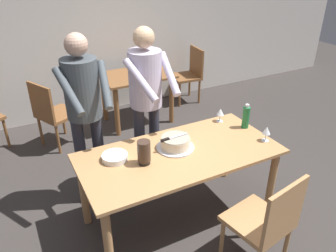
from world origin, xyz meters
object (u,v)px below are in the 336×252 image
Objects in this scene: main_dining_table at (180,162)px; person_cutting_cake at (146,94)px; cake_on_platter at (176,143)px; wine_glass_far at (267,131)px; hurricane_lamp at (144,152)px; water_bottle at (246,117)px; person_standing_beside at (84,104)px; plate_stack at (115,157)px; chair_near_side at (266,221)px; background_chair_0 at (52,112)px; cake_knife at (169,139)px; background_table at (137,85)px; wine_glass_near at (220,112)px; background_chair_2 at (189,73)px.

main_dining_table is 1.02× the size of person_cutting_cake.
cake_on_platter is 2.36× the size of wine_glass_far.
water_bottle is at bearing 5.67° from hurricane_lamp.
water_bottle is 0.15× the size of person_standing_beside.
plate_stack is 0.13× the size of person_standing_beside.
chair_near_side and background_chair_0 have the same top height.
cake_knife is at bearing 130.28° from main_dining_table.
chair_near_side is at bearing -50.35° from hurricane_lamp.
background_table is (0.50, 1.46, -0.50)m from person_cutting_cake.
person_standing_beside reaches higher than wine_glass_near.
background_table is at bearing 99.38° from water_bottle.
wine_glass_far reaches higher than main_dining_table.
main_dining_table is at bearing 166.53° from wine_glass_far.
cake_knife is at bearing -104.95° from background_table.
water_bottle reaches higher than wine_glass_far.
background_chair_2 is at bearing 56.49° from cake_on_platter.
cake_knife reaches higher than background_table.
background_chair_0 is (-0.23, 1.77, -0.28)m from plate_stack.
hurricane_lamp is at bearing -77.67° from background_chair_0.
background_chair_0 is (-1.24, -0.17, -0.09)m from background_table.
cake_on_platter is 1.55× the size of plate_stack.
person_cutting_cake reaches higher than wine_glass_far.
water_bottle is (0.15, -0.22, 0.01)m from wine_glass_near.
plate_stack is 0.60m from person_standing_beside.
cake_on_platter reaches higher than main_dining_table.
main_dining_table is at bearing -93.25° from cake_on_platter.
water_bottle reaches higher than wine_glass_near.
main_dining_table is 1.96× the size of background_chair_0.
wine_glass_near is at bearing 105.52° from wine_glass_far.
person_standing_beside is (-1.43, 0.86, 0.22)m from wine_glass_far.
hurricane_lamp is at bearing -39.82° from plate_stack.
plate_stack is 0.24× the size of background_chair_0.
background_chair_0 is at bearing 97.25° from plate_stack.
background_chair_2 reaches higher than wine_glass_far.
cake_on_platter is 0.34× the size of background_table.
person_cutting_cake is (-0.68, 0.31, 0.22)m from wine_glass_near.
cake_knife is 0.30× the size of background_chair_0.
background_chair_0 is at bearing 131.72° from wine_glass_near.
hurricane_lamp is 0.21× the size of background_table.
person_cutting_cake reaches higher than wine_glass_near.
plate_stack is 1.05× the size of hurricane_lamp.
main_dining_table is at bearing -49.72° from cake_knife.
person_cutting_cake is at bearing 42.95° from plate_stack.
wine_glass_far is 0.16× the size of background_chair_2.
chair_near_side is (0.38, -0.88, -0.37)m from cake_knife.
wine_glass_near is 0.08× the size of person_standing_beside.
chair_near_side is at bearing -118.54° from water_bottle.
wine_glass_far is 1.16m from hurricane_lamp.
background_table is at bearing -163.43° from background_chair_2.
water_bottle reaches higher than background_chair_0.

